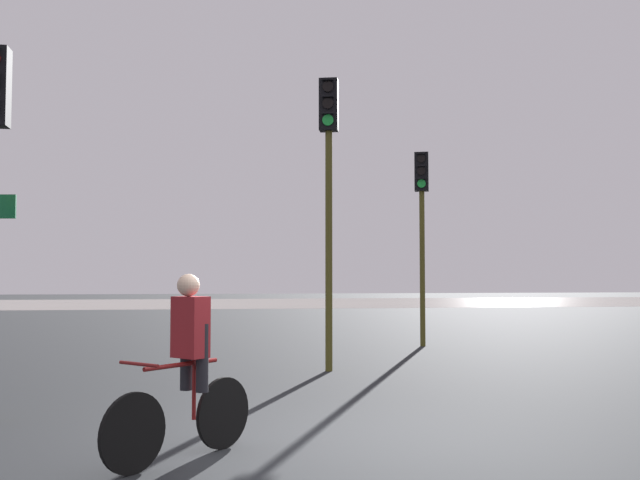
# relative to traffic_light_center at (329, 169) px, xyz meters

# --- Properties ---
(ground_plane) EXTENTS (120.00, 120.00, 0.00)m
(ground_plane) POSITION_rel_traffic_light_center_xyz_m (-0.70, -5.34, -3.44)
(ground_plane) COLOR black
(water_strip) EXTENTS (80.00, 16.00, 0.01)m
(water_strip) POSITION_rel_traffic_light_center_xyz_m (-0.70, 31.34, -3.44)
(water_strip) COLOR #9E937F
(water_strip) RESTS_ON ground
(traffic_light_center) EXTENTS (0.37, 0.39, 5.00)m
(traffic_light_center) POSITION_rel_traffic_light_center_xyz_m (0.00, 0.00, 0.00)
(traffic_light_center) COLOR #4C4719
(traffic_light_center) RESTS_ON ground
(traffic_light_far_right) EXTENTS (0.38, 0.40, 4.47)m
(traffic_light_far_right) POSITION_rel_traffic_light_center_xyz_m (2.79, 3.93, -0.33)
(traffic_light_far_right) COLOR #4C4719
(traffic_light_far_right) RESTS_ON ground
(cyclist) EXTENTS (1.21, 1.26, 1.62)m
(cyclist) POSITION_rel_traffic_light_center_xyz_m (-2.12, -5.57, -2.62)
(cyclist) COLOR black
(cyclist) RESTS_ON ground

